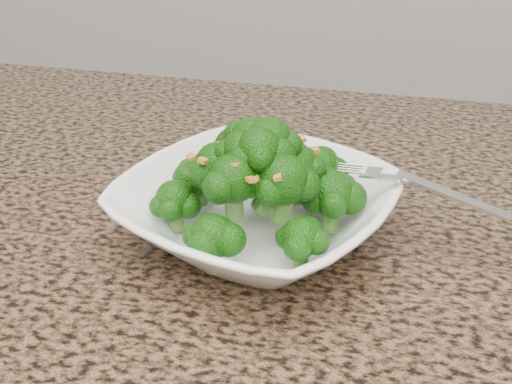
% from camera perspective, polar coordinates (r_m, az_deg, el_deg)
% --- Properties ---
extents(granite_counter, '(1.64, 1.04, 0.03)m').
position_cam_1_polar(granite_counter, '(0.57, -11.69, -9.43)').
color(granite_counter, brown).
rests_on(granite_counter, cabinet).
extents(bowl, '(0.31, 0.31, 0.06)m').
position_cam_1_polar(bowl, '(0.59, -0.00, -1.74)').
color(bowl, white).
rests_on(bowl, granite_counter).
extents(broccoli_pile, '(0.21, 0.21, 0.08)m').
position_cam_1_polar(broccoli_pile, '(0.56, -0.00, 4.28)').
color(broccoli_pile, '#155209').
rests_on(broccoli_pile, bowl).
extents(garlic_topping, '(0.13, 0.13, 0.01)m').
position_cam_1_polar(garlic_topping, '(0.54, -0.00, 8.27)').
color(garlic_topping, gold).
rests_on(garlic_topping, broccoli_pile).
extents(fork, '(0.17, 0.06, 0.01)m').
position_cam_1_polar(fork, '(0.58, 12.19, 1.17)').
color(fork, silver).
rests_on(fork, bowl).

